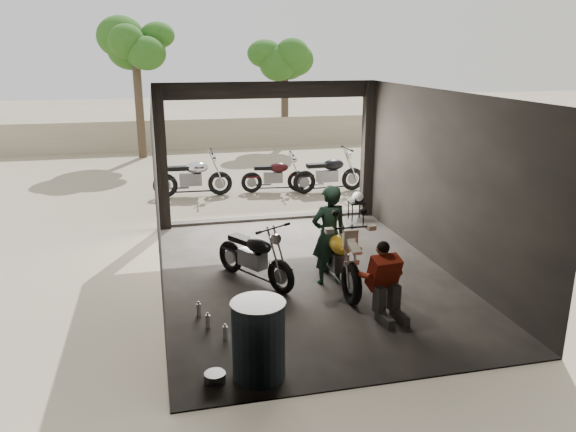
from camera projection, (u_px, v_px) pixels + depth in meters
name	position (u px, v px, depth m)	size (l,w,h in m)	color
ground	(307.00, 276.00, 10.00)	(80.00, 80.00, 0.00)	#7A6D56
garage	(300.00, 199.00, 10.15)	(7.00, 7.13, 3.20)	#2D2B28
boundary_wall	(218.00, 133.00, 22.90)	(18.00, 0.30, 1.20)	gray
tree_left	(135.00, 46.00, 19.88)	(2.20, 2.20, 5.60)	#382B1E
tree_right	(285.00, 58.00, 22.67)	(2.20, 2.20, 5.00)	#382B1E
main_bike	(338.00, 252.00, 9.37)	(0.77, 1.88, 1.25)	beige
left_bike	(254.00, 252.00, 9.57)	(0.68, 1.64, 1.11)	black
outside_bike_a	(192.00, 174.00, 15.25)	(0.77, 1.86, 1.26)	black
outside_bike_b	(275.00, 173.00, 15.74)	(0.68, 1.65, 1.11)	#390D10
outside_bike_c	(329.00, 171.00, 15.72)	(0.75, 1.83, 1.24)	black
rider	(329.00, 235.00, 9.43)	(0.63, 0.42, 1.74)	black
mechanic	(387.00, 284.00, 8.25)	(0.57, 0.78, 1.13)	#AE2F17
stool	(356.00, 205.00, 13.13)	(0.33, 0.33, 0.46)	black
helmet	(358.00, 197.00, 13.04)	(0.26, 0.27, 0.25)	silver
oil_drum	(259.00, 341.00, 6.75)	(0.64, 0.64, 1.00)	#395060
sign_post	(409.00, 154.00, 12.58)	(0.80, 0.08, 2.41)	black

